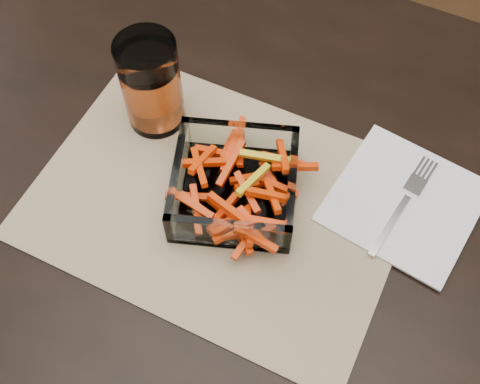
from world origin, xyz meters
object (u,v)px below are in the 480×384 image
at_px(glass_bowl, 234,186).
at_px(tumbler, 152,86).
at_px(fork, 404,202).
at_px(dining_table, 235,237).

relative_size(glass_bowl, tumbler, 1.40).
bearing_deg(fork, glass_bowl, -148.84).
xyz_separation_m(dining_table, fork, (0.19, 0.10, 0.10)).
height_order(tumbler, fork, tumbler).
bearing_deg(glass_bowl, tumbler, 156.59).
xyz_separation_m(dining_table, tumbler, (-0.16, 0.08, 0.15)).
bearing_deg(fork, dining_table, -145.00).
distance_m(dining_table, fork, 0.23).
height_order(glass_bowl, tumbler, tumbler).
bearing_deg(glass_bowl, fork, 22.95).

